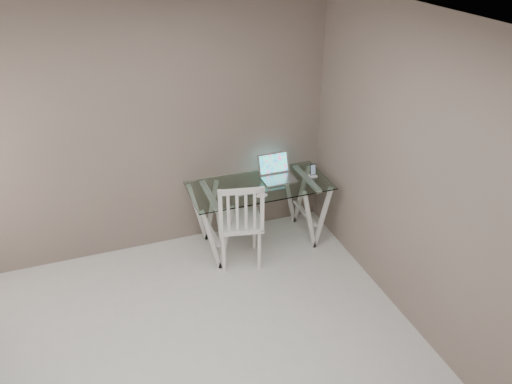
% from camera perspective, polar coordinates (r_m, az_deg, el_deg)
% --- Properties ---
extents(room, '(4.50, 4.52, 2.71)m').
position_cam_1_polar(room, '(3.00, -8.93, -2.50)').
color(room, beige).
rests_on(room, ground).
extents(desk, '(1.50, 0.70, 0.75)m').
position_cam_1_polar(desk, '(5.48, 0.41, -2.53)').
color(desk, silver).
rests_on(desk, ground).
extents(chair, '(0.53, 0.53, 0.99)m').
position_cam_1_polar(chair, '(5.07, -1.82, -3.29)').
color(chair, white).
rests_on(chair, ground).
extents(laptop, '(0.35, 0.33, 0.24)m').
position_cam_1_polar(laptop, '(5.43, 2.36, 2.23)').
color(laptop, '#B9B9BE').
rests_on(laptop, desk).
extents(keyboard, '(0.29, 0.12, 0.01)m').
position_cam_1_polar(keyboard, '(5.17, -0.80, 0.06)').
color(keyboard, silver).
rests_on(keyboard, desk).
extents(mouse, '(0.12, 0.07, 0.04)m').
position_cam_1_polar(mouse, '(5.06, 0.69, -0.40)').
color(mouse, white).
rests_on(mouse, desk).
extents(phone_dock, '(0.08, 0.08, 0.14)m').
position_cam_1_polar(phone_dock, '(5.49, 6.53, 2.16)').
color(phone_dock, white).
rests_on(phone_dock, desk).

